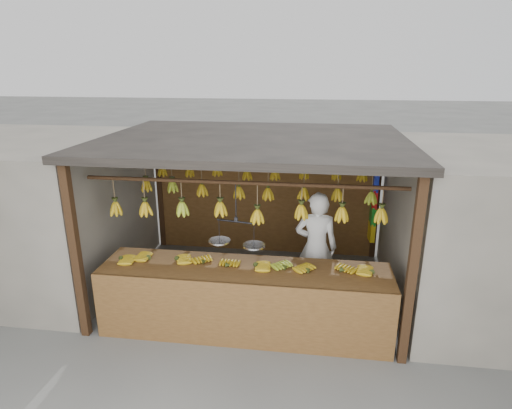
# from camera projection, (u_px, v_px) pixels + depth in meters

# --- Properties ---
(ground) EXTENTS (80.00, 80.00, 0.00)m
(ground) POSITION_uv_depth(u_px,v_px,m) (253.00, 288.00, 6.78)
(ground) COLOR #5B5B57
(stall) EXTENTS (4.30, 3.30, 2.40)m
(stall) POSITION_uv_depth(u_px,v_px,m) (256.00, 162.00, 6.48)
(stall) COLOR black
(stall) RESTS_ON ground
(neighbor_left) EXTENTS (3.00, 3.00, 2.30)m
(neighbor_left) POSITION_uv_depth(u_px,v_px,m) (33.00, 210.00, 6.89)
(neighbor_left) COLOR slate
(neighbor_left) RESTS_ON ground
(neighbor_right) EXTENTS (3.00, 3.00, 2.30)m
(neighbor_right) POSITION_uv_depth(u_px,v_px,m) (508.00, 232.00, 5.96)
(neighbor_right) COLOR slate
(neighbor_right) RESTS_ON ground
(counter) EXTENTS (3.73, 0.85, 0.96)m
(counter) POSITION_uv_depth(u_px,v_px,m) (243.00, 286.00, 5.40)
(counter) COLOR brown
(counter) RESTS_ON ground
(hanging_bananas) EXTENTS (3.60, 2.23, 0.37)m
(hanging_bananas) POSITION_uv_depth(u_px,v_px,m) (253.00, 190.00, 6.29)
(hanging_bananas) COLOR #B48C13
(hanging_bananas) RESTS_ON ground
(balance_scale) EXTENTS (0.74, 0.36, 0.82)m
(balance_scale) POSITION_uv_depth(u_px,v_px,m) (236.00, 240.00, 5.47)
(balance_scale) COLOR black
(balance_scale) RESTS_ON ground
(vendor) EXTENTS (0.63, 0.42, 1.68)m
(vendor) POSITION_uv_depth(u_px,v_px,m) (316.00, 248.00, 6.22)
(vendor) COLOR white
(vendor) RESTS_ON ground
(bag_bundles) EXTENTS (0.08, 0.26, 1.26)m
(bag_bundles) POSITION_uv_depth(u_px,v_px,m) (374.00, 207.00, 7.49)
(bag_bundles) COLOR #1426BF
(bag_bundles) RESTS_ON ground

